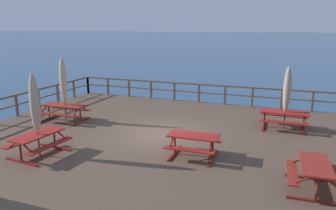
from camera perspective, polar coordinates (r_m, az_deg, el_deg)
name	(u,v)px	position (r m, az deg, el deg)	size (l,w,h in m)	color
ground_plane	(160,153)	(13.59, -1.39, -8.41)	(600.00, 600.00, 0.00)	navy
wooden_deck	(160,143)	(13.44, -1.40, -6.76)	(15.39, 12.35, 0.84)	brown
railing_waterside_far	(199,90)	(18.65, 5.52, 2.69)	(15.19, 0.10, 1.09)	brown
railing_side_left	(16,102)	(17.30, -25.27, 0.54)	(0.10, 12.15, 1.09)	brown
picnic_table_front_left	(38,140)	(11.83, -22.01, -5.71)	(1.57, 1.94, 0.78)	maroon
picnic_table_mid_left	(284,116)	(14.63, 19.86, -1.86)	(1.97, 1.40, 0.78)	maroon
picnic_table_back_left	(64,109)	(15.71, -17.91, -0.66)	(2.13, 1.49, 0.78)	maroon
picnic_table_back_right	(315,171)	(9.57, 24.56, -10.58)	(1.47, 1.74, 0.78)	maroon
picnic_table_front_right	(193,141)	(10.90, 4.52, -6.36)	(1.71, 1.44, 0.78)	maroon
patio_umbrella_short_front	(35,104)	(11.44, -22.50, 0.15)	(0.32, 0.32, 2.84)	#4C3828
patio_umbrella_tall_mid_right	(287,90)	(14.34, 20.33, 2.57)	(0.32, 0.32, 2.71)	#4C3828
patio_umbrella_tall_front	(63,81)	(15.44, -18.04, 4.08)	(0.32, 0.32, 2.96)	#4C3828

